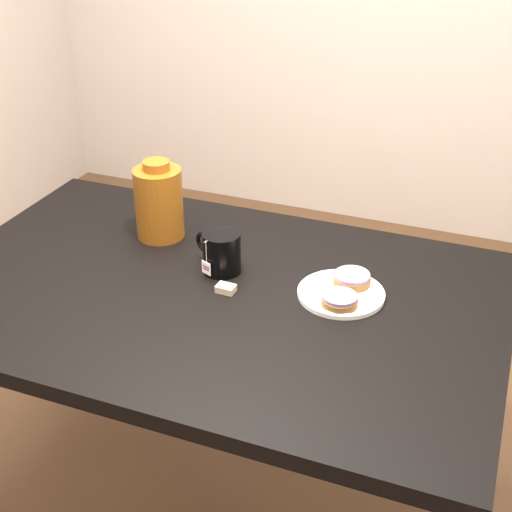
% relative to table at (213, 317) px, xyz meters
% --- Properties ---
extents(ground_plane, '(4.00, 4.00, 0.00)m').
position_rel_table_xyz_m(ground_plane, '(0.00, 0.00, -0.67)').
color(ground_plane, brown).
extents(table, '(1.40, 0.90, 0.75)m').
position_rel_table_xyz_m(table, '(0.00, 0.00, 0.00)').
color(table, black).
rests_on(table, ground_plane).
extents(plate, '(0.21, 0.21, 0.02)m').
position_rel_table_xyz_m(plate, '(0.30, 0.08, 0.09)').
color(plate, white).
rests_on(plate, table).
extents(bagel_back, '(0.12, 0.12, 0.03)m').
position_rel_table_xyz_m(bagel_back, '(0.31, 0.13, 0.11)').
color(bagel_back, brown).
rests_on(bagel_back, plate).
extents(bagel_front, '(0.12, 0.12, 0.03)m').
position_rel_table_xyz_m(bagel_front, '(0.31, 0.03, 0.11)').
color(bagel_front, brown).
rests_on(bagel_front, plate).
extents(mug, '(0.15, 0.13, 0.11)m').
position_rel_table_xyz_m(mug, '(-0.01, 0.09, 0.14)').
color(mug, black).
rests_on(mug, table).
extents(teabag_pouch, '(0.05, 0.03, 0.02)m').
position_rel_table_xyz_m(teabag_pouch, '(0.04, -0.00, 0.09)').
color(teabag_pouch, '#C6B793').
rests_on(teabag_pouch, table).
extents(bagel_package, '(0.17, 0.17, 0.22)m').
position_rel_table_xyz_m(bagel_package, '(-0.25, 0.20, 0.19)').
color(bagel_package, '#5B2D0C').
rests_on(bagel_package, table).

